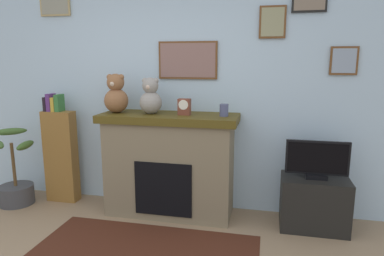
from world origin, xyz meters
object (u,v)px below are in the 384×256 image
(television, at_px, (317,160))
(teddy_bear_brown, at_px, (151,98))
(bookshelf, at_px, (61,153))
(fireplace, at_px, (170,164))
(potted_plant, at_px, (15,183))
(candle_jar, at_px, (224,110))
(tv_stand, at_px, (314,203))
(mantel_clock, at_px, (184,107))
(teddy_bear_cream, at_px, (116,95))

(television, relative_size, teddy_bear_brown, 1.56)
(bookshelf, relative_size, television, 2.16)
(fireplace, height_order, bookshelf, bookshelf)
(teddy_bear_brown, bearing_deg, potted_plant, -174.95)
(television, bearing_deg, candle_jar, 178.28)
(bookshelf, height_order, potted_plant, bookshelf)
(candle_jar, bearing_deg, television, -1.72)
(tv_stand, xyz_separation_m, candle_jar, (-0.92, 0.03, 0.90))
(bookshelf, xyz_separation_m, television, (2.86, -0.10, 0.12))
(bookshelf, relative_size, teddy_bear_brown, 3.36)
(fireplace, height_order, mantel_clock, mantel_clock)
(fireplace, height_order, tv_stand, fireplace)
(teddy_bear_cream, bearing_deg, fireplace, 1.79)
(candle_jar, bearing_deg, bookshelf, 177.82)
(potted_plant, relative_size, television, 1.48)
(tv_stand, relative_size, candle_jar, 5.16)
(teddy_bear_cream, relative_size, teddy_bear_brown, 1.09)
(teddy_bear_brown, bearing_deg, bookshelf, 176.34)
(teddy_bear_brown, bearing_deg, fireplace, 5.37)
(fireplace, bearing_deg, potted_plant, -174.91)
(tv_stand, height_order, teddy_bear_brown, teddy_bear_brown)
(television, distance_m, mantel_clock, 1.42)
(bookshelf, bearing_deg, candle_jar, -2.18)
(potted_plant, relative_size, teddy_bear_brown, 2.30)
(fireplace, distance_m, teddy_bear_cream, 0.94)
(potted_plant, distance_m, tv_stand, 3.33)
(fireplace, xyz_separation_m, potted_plant, (-1.83, -0.16, -0.31))
(potted_plant, height_order, teddy_bear_cream, teddy_bear_cream)
(bookshelf, distance_m, candle_jar, 2.02)
(television, height_order, mantel_clock, mantel_clock)
(mantel_clock, bearing_deg, bookshelf, 177.18)
(mantel_clock, height_order, teddy_bear_brown, teddy_bear_brown)
(bookshelf, distance_m, teddy_bear_brown, 1.35)
(bookshelf, bearing_deg, fireplace, -2.37)
(potted_plant, relative_size, tv_stand, 1.36)
(teddy_bear_cream, bearing_deg, potted_plant, -173.38)
(mantel_clock, bearing_deg, candle_jar, 0.21)
(tv_stand, xyz_separation_m, teddy_bear_brown, (-1.70, 0.03, 1.01))
(bookshelf, distance_m, potted_plant, 0.62)
(mantel_clock, bearing_deg, television, -1.13)
(tv_stand, distance_m, candle_jar, 1.29)
(candle_jar, bearing_deg, fireplace, 178.26)
(teddy_bear_cream, bearing_deg, mantel_clock, -0.07)
(tv_stand, relative_size, television, 1.09)
(fireplace, height_order, teddy_bear_cream, teddy_bear_cream)
(candle_jar, xyz_separation_m, mantel_clock, (-0.41, -0.00, 0.02))
(tv_stand, distance_m, television, 0.44)
(teddy_bear_cream, bearing_deg, candle_jar, 0.03)
(television, distance_m, teddy_bear_brown, 1.79)
(television, relative_size, teddy_bear_cream, 1.43)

